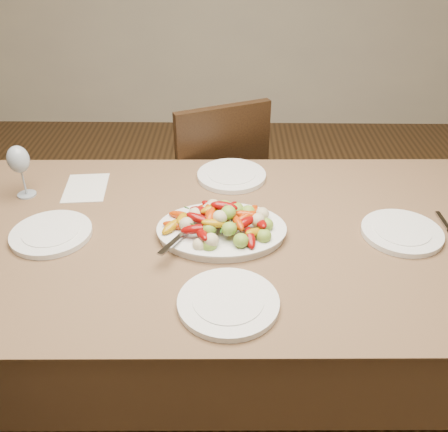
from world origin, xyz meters
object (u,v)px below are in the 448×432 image
at_px(serving_platter, 222,232).
at_px(plate_far, 232,176).
at_px(chair_far, 208,187).
at_px(plate_right, 402,233).
at_px(wine_glass, 21,170).
at_px(plate_near, 228,303).
at_px(plate_left, 51,234).
at_px(dining_table, 224,318).

height_order(serving_platter, plate_far, serving_platter).
height_order(chair_far, serving_platter, chair_far).
distance_m(plate_right, wine_glass, 1.31).
relative_size(chair_far, plate_near, 3.51).
xyz_separation_m(plate_left, plate_near, (0.56, -0.31, 0.00)).
xyz_separation_m(dining_table, plate_right, (0.57, -0.01, 0.39)).
xyz_separation_m(plate_right, plate_far, (-0.54, 0.37, 0.00)).
xyz_separation_m(dining_table, serving_platter, (-0.01, -0.01, 0.39)).
bearing_deg(serving_platter, dining_table, 63.68).
xyz_separation_m(dining_table, plate_near, (0.02, -0.34, 0.39)).
bearing_deg(plate_near, wine_glass, 142.46).
bearing_deg(plate_far, plate_near, -90.53).
height_order(dining_table, plate_right, plate_right).
distance_m(dining_table, plate_left, 0.67).
relative_size(plate_left, wine_glass, 1.24).
relative_size(chair_far, plate_far, 3.63).
xyz_separation_m(serving_platter, plate_far, (0.03, 0.38, -0.00)).
bearing_deg(plate_far, serving_platter, -94.61).
height_order(plate_right, wine_glass, wine_glass).
bearing_deg(wine_glass, dining_table, -17.30).
distance_m(plate_left, wine_glass, 0.32).
bearing_deg(plate_left, serving_platter, 1.70).
bearing_deg(wine_glass, plate_right, -10.14).
relative_size(dining_table, plate_left, 7.23).
bearing_deg(serving_platter, plate_right, 0.84).
relative_size(serving_platter, wine_glass, 1.94).
bearing_deg(plate_near, chair_far, 95.42).
bearing_deg(plate_right, serving_platter, -179.16).
distance_m(dining_table, serving_platter, 0.39).
bearing_deg(dining_table, plate_right, -0.66).
bearing_deg(wine_glass, plate_far, 10.91).
relative_size(chair_far, serving_platter, 2.39).
bearing_deg(chair_far, serving_platter, 71.78).
height_order(plate_right, plate_near, same).
bearing_deg(wine_glass, plate_near, -37.54).
height_order(chair_far, plate_near, chair_far).
height_order(serving_platter, wine_glass, wine_glass).
bearing_deg(plate_left, chair_far, 60.89).
distance_m(chair_far, plate_far, 0.53).
height_order(plate_right, plate_far, same).
bearing_deg(plate_right, chair_far, 129.52).
distance_m(dining_table, plate_near, 0.52).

